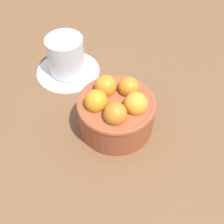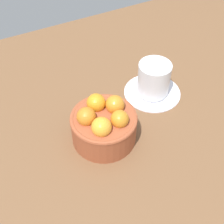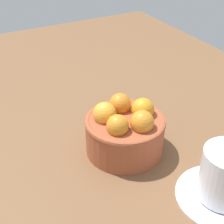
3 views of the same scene
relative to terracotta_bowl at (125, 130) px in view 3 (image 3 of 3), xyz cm
name	(u,v)px [view 3 (image 3 of 3)]	position (x,y,z in cm)	size (l,w,h in cm)	color
ground_plane	(124,158)	(-0.01, 0.02, -6.25)	(136.32, 92.48, 4.07)	brown
terracotta_bowl	(125,130)	(0.00, 0.00, 0.00)	(13.40, 13.40, 9.21)	#9E4C2D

